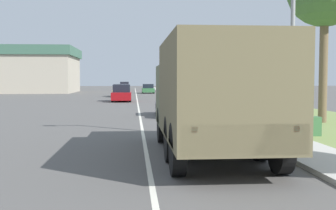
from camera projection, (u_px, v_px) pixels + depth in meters
The scene contains 12 objects.
ground_plane at pixel (137, 101), 39.78m from camera, with size 180.00×180.00×0.00m, color #565451.
lane_centre_stripe at pixel (137, 101), 39.78m from camera, with size 0.12×120.00×0.00m.
sidewalk_right at pixel (185, 101), 40.14m from camera, with size 1.80×120.00×0.12m.
grass_strip_right at pixel (230, 101), 40.50m from camera, with size 7.00×120.00×0.02m.
military_truck at pixel (212, 93), 11.27m from camera, with size 2.60×7.32×3.09m.
car_nearest_ahead at pixel (173, 105), 24.19m from camera, with size 1.89×4.22×1.36m.
car_second_ahead at pixel (122, 94), 39.59m from camera, with size 1.80×4.20×1.59m.
car_third_ahead at pixel (121, 91), 50.49m from camera, with size 1.87×4.54×1.51m.
car_fourth_ahead at pixel (148, 89), 62.74m from camera, with size 1.79×4.25×1.37m.
car_farthest_ahead at pixel (125, 87), 78.08m from camera, with size 1.79×4.52×1.61m.
utility_box at pixel (312, 126), 15.49m from camera, with size 0.55×0.45×0.70m.
building_distant at pixel (16, 70), 65.88m from camera, with size 18.79×14.06×6.99m.
Camera 1 is at (-0.35, 0.17, 2.10)m, focal length 45.00 mm.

